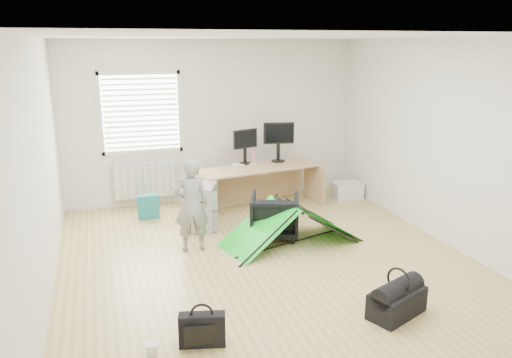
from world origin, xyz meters
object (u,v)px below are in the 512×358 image
object	(u,v)px
storage_crate	(347,190)
duffel_bag	(397,303)
person	(191,205)
kite	(291,224)
thermos	(254,156)
monitor_right	(278,147)
laptop_bag	(202,330)
desk	(259,187)
office_chair	(275,216)
filing_cabinet	(201,206)
monitor_left	(245,151)

from	to	relation	value
storage_crate	duffel_bag	xyz separation A→B (m)	(-1.39, -3.68, -0.00)
person	kite	size ratio (longest dim) A/B	0.69
thermos	duffel_bag	bearing A→B (deg)	-86.30
monitor_right	laptop_bag	distance (m)	4.45
desk	office_chair	world-z (taller)	desk
thermos	kite	distance (m)	1.97
monitor_right	thermos	distance (m)	0.45
filing_cabinet	monitor_left	size ratio (longest dim) A/B	1.47
filing_cabinet	duffel_bag	distance (m)	3.31
monitor_left	laptop_bag	xyz separation A→B (m)	(-1.54, -3.84, -0.75)
monitor_right	office_chair	world-z (taller)	monitor_right
filing_cabinet	monitor_right	distance (m)	1.88
storage_crate	laptop_bag	xyz separation A→B (m)	(-3.34, -3.60, 0.02)
laptop_bag	duffel_bag	world-z (taller)	laptop_bag
filing_cabinet	person	world-z (taller)	person
filing_cabinet	laptop_bag	bearing A→B (deg)	-79.12
office_chair	person	distance (m)	1.24
kite	laptop_bag	xyz separation A→B (m)	(-1.63, -1.96, -0.12)
duffel_bag	storage_crate	bearing A→B (deg)	46.47
filing_cabinet	monitor_right	bearing A→B (deg)	52.84
monitor_right	person	world-z (taller)	person
person	laptop_bag	xyz separation A→B (m)	(-0.32, -2.15, -0.46)
storage_crate	duffel_bag	bearing A→B (deg)	-110.66
monitor_right	filing_cabinet	bearing A→B (deg)	-140.05
office_chair	duffel_bag	world-z (taller)	office_chair
office_chair	laptop_bag	distance (m)	2.74
person	duffel_bag	distance (m)	2.81
thermos	storage_crate	size ratio (longest dim) A/B	0.46
desk	monitor_right	bearing A→B (deg)	21.68
desk	storage_crate	world-z (taller)	desk
filing_cabinet	kite	distance (m)	1.42
person	kite	xyz separation A→B (m)	(1.31, -0.20, -0.34)
monitor_right	thermos	xyz separation A→B (m)	(-0.43, 0.02, -0.13)
monitor_left	thermos	distance (m)	0.19
monitor_left	duffel_bag	world-z (taller)	monitor_left
monitor_left	storage_crate	distance (m)	1.97
laptop_bag	person	bearing A→B (deg)	95.15
thermos	duffel_bag	world-z (taller)	thermos
monitor_right	monitor_left	bearing A→B (deg)	-171.27
monitor_right	laptop_bag	world-z (taller)	monitor_right
desk	filing_cabinet	distance (m)	1.27
storage_crate	laptop_bag	size ratio (longest dim) A/B	1.18
office_chair	duffel_bag	size ratio (longest dim) A/B	1.10
desk	filing_cabinet	world-z (taller)	desk
monitor_right	person	size ratio (longest dim) A/B	0.42
monitor_left	laptop_bag	size ratio (longest dim) A/B	1.07
laptop_bag	thermos	bearing A→B (deg)	79.85
desk	monitor_right	distance (m)	0.78
monitor_right	kite	distance (m)	2.04
filing_cabinet	storage_crate	size ratio (longest dim) A/B	1.34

